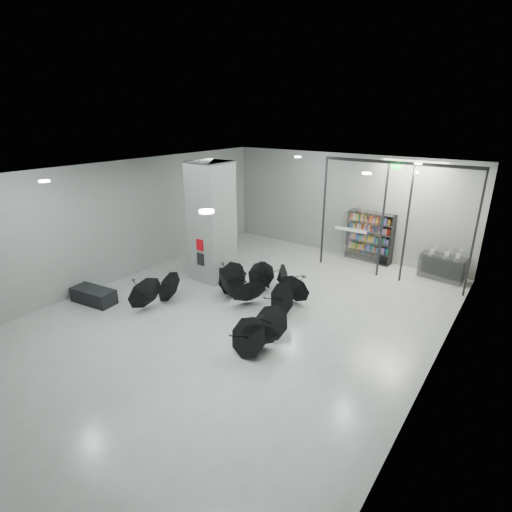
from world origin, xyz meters
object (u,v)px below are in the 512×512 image
Objects in this scene: column at (212,222)px; umbrella_cluster at (240,297)px; bench at (94,296)px; shop_counter at (442,267)px; bookshelf at (370,237)px.

umbrella_cluster is (2.14, -1.21, -1.69)m from column.
bench is 0.98× the size of shop_counter.
column is 2.81× the size of shop_counter.
column is 6.16m from bookshelf.
bench is 0.72× the size of bookshelf.
bench is (-1.62, -3.62, -1.78)m from column.
bench is 10.00m from bookshelf.
shop_counter is at bearing 36.72° from bench.
column is at bearing 57.66° from bench.
umbrella_cluster reaches higher than bench.
umbrella_cluster is (-1.65, -5.96, -0.66)m from bookshelf.
shop_counter is (6.50, 4.49, -1.57)m from column.
umbrella_cluster is (3.76, 2.42, 0.08)m from bench.
bookshelf is (5.41, 8.37, 0.75)m from bench.
shop_counter is 7.18m from umbrella_cluster.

